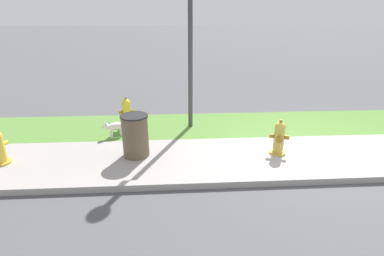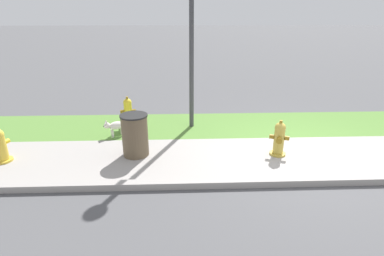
% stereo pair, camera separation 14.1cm
% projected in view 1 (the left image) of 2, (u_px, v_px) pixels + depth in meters
% --- Properties ---
extents(ground_plane, '(120.00, 120.00, 0.00)m').
position_uv_depth(ground_plane, '(305.00, 155.00, 6.07)').
color(ground_plane, '#515154').
extents(sidewalk_pavement, '(18.00, 1.90, 0.01)m').
position_uv_depth(sidewalk_pavement, '(305.00, 155.00, 6.07)').
color(sidewalk_pavement, '#9E9993').
rests_on(sidewalk_pavement, ground).
extents(grass_verge, '(18.00, 1.82, 0.01)m').
position_uv_depth(grass_verge, '(275.00, 123.00, 7.80)').
color(grass_verge, '#568438').
rests_on(grass_verge, ground).
extents(street_curb, '(18.00, 0.16, 0.12)m').
position_uv_depth(street_curb, '(330.00, 179.00, 5.09)').
color(street_curb, '#9E9993').
rests_on(street_curb, ground).
extents(fire_hydrant_mid_block, '(0.39, 0.37, 0.74)m').
position_uv_depth(fire_hydrant_mid_block, '(279.00, 138.00, 6.00)').
color(fire_hydrant_mid_block, gold).
rests_on(fire_hydrant_mid_block, ground).
extents(fire_hydrant_near_corner, '(0.38, 0.35, 0.79)m').
position_uv_depth(fire_hydrant_near_corner, '(127.00, 113.00, 7.40)').
color(fire_hydrant_near_corner, yellow).
rests_on(fire_hydrant_near_corner, ground).
extents(small_white_dog, '(0.48, 0.32, 0.42)m').
position_uv_depth(small_white_dog, '(114.00, 127.00, 6.88)').
color(small_white_dog, silver).
rests_on(small_white_dog, ground).
extents(trash_bin, '(0.54, 0.54, 0.86)m').
position_uv_depth(trash_bin, '(135.00, 136.00, 5.91)').
color(trash_bin, brown).
rests_on(trash_bin, ground).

